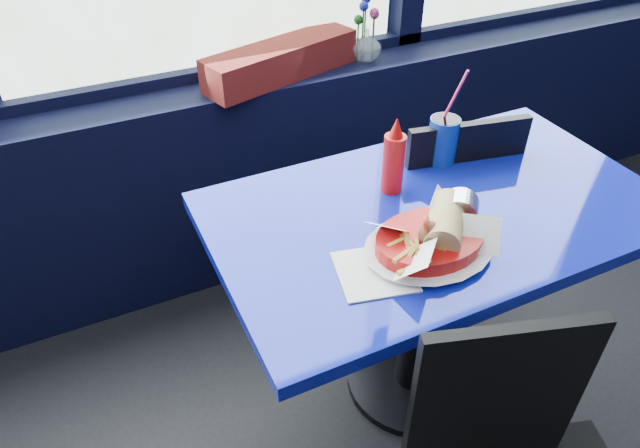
{
  "coord_description": "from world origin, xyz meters",
  "views": [
    {
      "loc": [
        -0.5,
        1.04,
        1.64
      ],
      "look_at": [
        -0.06,
        1.98,
        0.82
      ],
      "focal_mm": 32.0,
      "sensor_mm": 36.0,
      "label": 1
    }
  ],
  "objects_px": {
    "planter_box": "(281,60)",
    "soda_cup": "(443,139)",
    "food_basket": "(432,238)",
    "ketchup_bottle": "(394,159)",
    "near_table": "(431,258)",
    "flower_vase": "(367,41)",
    "chair_near_back": "(429,209)"
  },
  "relations": [
    {
      "from": "soda_cup",
      "to": "chair_near_back",
      "type": "bearing_deg",
      "value": 57.64
    },
    {
      "from": "planter_box",
      "to": "food_basket",
      "type": "relative_size",
      "value": 1.63
    },
    {
      "from": "near_table",
      "to": "flower_vase",
      "type": "distance_m",
      "value": 0.93
    },
    {
      "from": "food_basket",
      "to": "soda_cup",
      "type": "bearing_deg",
      "value": 27.79
    },
    {
      "from": "planter_box",
      "to": "near_table",
      "type": "bearing_deg",
      "value": -99.47
    },
    {
      "from": "chair_near_back",
      "to": "ketchup_bottle",
      "type": "xyz_separation_m",
      "value": [
        -0.26,
        -0.15,
        0.35
      ]
    },
    {
      "from": "planter_box",
      "to": "food_basket",
      "type": "distance_m",
      "value": 0.98
    },
    {
      "from": "planter_box",
      "to": "ketchup_bottle",
      "type": "height_order",
      "value": "ketchup_bottle"
    },
    {
      "from": "near_table",
      "to": "flower_vase",
      "type": "relative_size",
      "value": 5.08
    },
    {
      "from": "planter_box",
      "to": "food_basket",
      "type": "xyz_separation_m",
      "value": [
        -0.02,
        -0.98,
        -0.07
      ]
    },
    {
      "from": "ketchup_bottle",
      "to": "planter_box",
      "type": "bearing_deg",
      "value": 92.05
    },
    {
      "from": "planter_box",
      "to": "flower_vase",
      "type": "bearing_deg",
      "value": -15.24
    },
    {
      "from": "near_table",
      "to": "ketchup_bottle",
      "type": "bearing_deg",
      "value": 121.6
    },
    {
      "from": "planter_box",
      "to": "flower_vase",
      "type": "relative_size",
      "value": 2.49
    },
    {
      "from": "soda_cup",
      "to": "food_basket",
      "type": "bearing_deg",
      "value": -127.89
    },
    {
      "from": "food_basket",
      "to": "ketchup_bottle",
      "type": "relative_size",
      "value": 1.64
    },
    {
      "from": "planter_box",
      "to": "soda_cup",
      "type": "relative_size",
      "value": 2.03
    },
    {
      "from": "food_basket",
      "to": "near_table",
      "type": "bearing_deg",
      "value": 24.33
    },
    {
      "from": "planter_box",
      "to": "soda_cup",
      "type": "bearing_deg",
      "value": -86.63
    },
    {
      "from": "near_table",
      "to": "food_basket",
      "type": "xyz_separation_m",
      "value": [
        -0.12,
        -0.14,
        0.22
      ]
    },
    {
      "from": "planter_box",
      "to": "flower_vase",
      "type": "xyz_separation_m",
      "value": [
        0.34,
        0.01,
        0.01
      ]
    },
    {
      "from": "food_basket",
      "to": "ketchup_bottle",
      "type": "distance_m",
      "value": 0.27
    },
    {
      "from": "ketchup_bottle",
      "to": "soda_cup",
      "type": "distance_m",
      "value": 0.22
    },
    {
      "from": "flower_vase",
      "to": "ketchup_bottle",
      "type": "relative_size",
      "value": 1.08
    },
    {
      "from": "chair_near_back",
      "to": "soda_cup",
      "type": "bearing_deg",
      "value": 68.5
    },
    {
      "from": "flower_vase",
      "to": "ketchup_bottle",
      "type": "bearing_deg",
      "value": -113.74
    },
    {
      "from": "near_table",
      "to": "planter_box",
      "type": "xyz_separation_m",
      "value": [
        -0.1,
        0.84,
        0.29
      ]
    },
    {
      "from": "ketchup_bottle",
      "to": "soda_cup",
      "type": "height_order",
      "value": "soda_cup"
    },
    {
      "from": "chair_near_back",
      "to": "food_basket",
      "type": "distance_m",
      "value": 0.59
    },
    {
      "from": "near_table",
      "to": "flower_vase",
      "type": "xyz_separation_m",
      "value": [
        0.24,
        0.85,
        0.3
      ]
    },
    {
      "from": "near_table",
      "to": "soda_cup",
      "type": "distance_m",
      "value": 0.34
    },
    {
      "from": "ketchup_bottle",
      "to": "soda_cup",
      "type": "bearing_deg",
      "value": 17.77
    }
  ]
}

